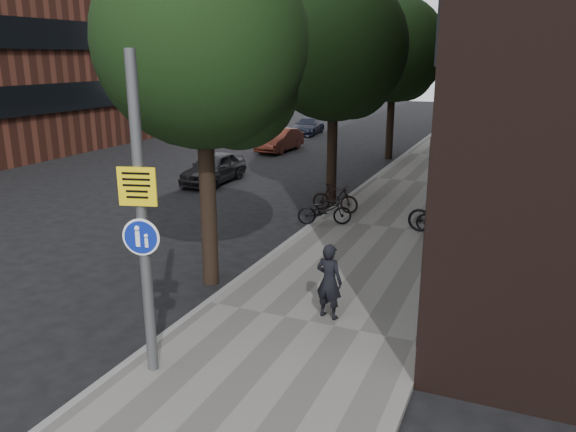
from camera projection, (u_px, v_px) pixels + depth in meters
The scene contains 15 objects.
ground at pixel (208, 425), 7.91m from camera, with size 120.00×120.00×0.00m, color black.
sidewalk at pixel (389, 229), 16.65m from camera, with size 4.50×60.00×0.12m, color slate.
curb_edge at pixel (318, 220), 17.49m from camera, with size 0.15×60.00×0.13m, color slate.
street_tree_near at pixel (209, 51), 11.56m from camera, with size 4.40×4.40×7.50m.
street_tree_mid at pixel (337, 52), 19.08m from camera, with size 5.00×5.00×7.80m.
street_tree_far at pixel (396, 53), 27.04m from camera, with size 5.00×5.00×7.80m.
signpost at pixel (142, 220), 8.41m from camera, with size 0.57×0.19×4.99m.
pedestrian at pixel (329, 281), 10.70m from camera, with size 0.54×0.36×1.49m, color black.
parked_bike_facade_near at pixel (444, 220), 15.88m from camera, with size 0.55×1.57×0.82m, color black.
parked_bike_facade_far at pixel (439, 216), 15.82m from camera, with size 0.50×1.76×1.06m, color black.
parked_bike_curb_near at pixel (325, 211), 16.78m from camera, with size 0.56×1.61×0.85m, color black.
parked_bike_curb_far at pixel (335, 198), 18.09m from camera, with size 0.44×1.56×0.93m, color black.
parked_car_near at pixel (214, 168), 22.81m from camera, with size 1.46×3.62×1.23m, color black.
parked_car_mid at pixel (280, 140), 30.40m from camera, with size 1.29×3.69×1.22m, color #5D261A.
parked_car_far at pixel (308, 126), 37.01m from camera, with size 1.52×3.74×1.08m, color black.
Camera 1 is at (3.69, -5.81, 5.01)m, focal length 35.00 mm.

